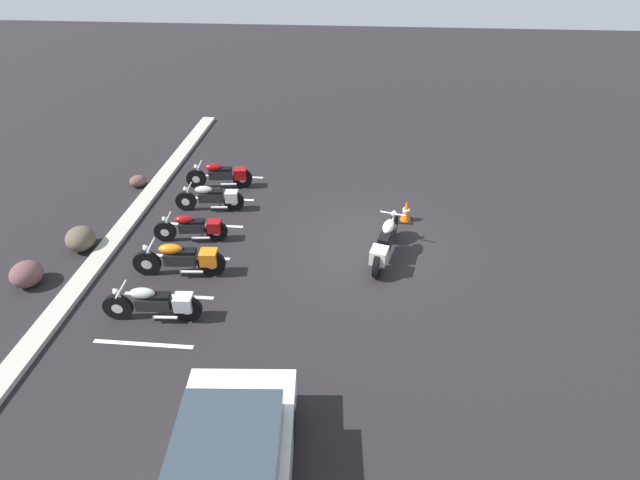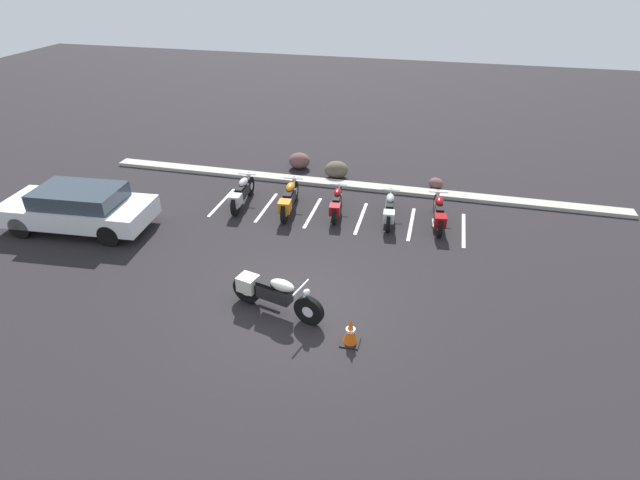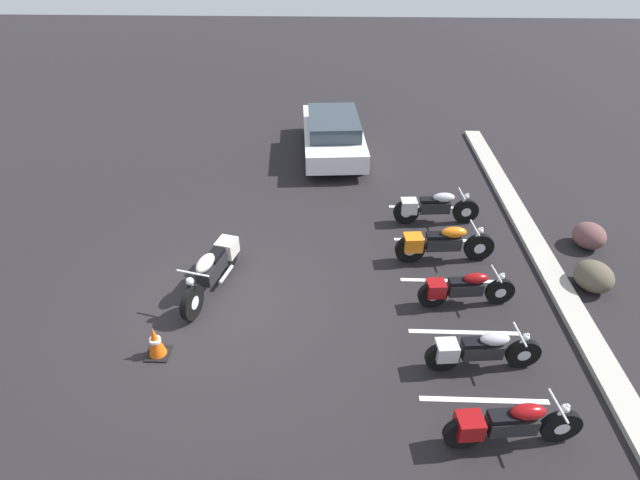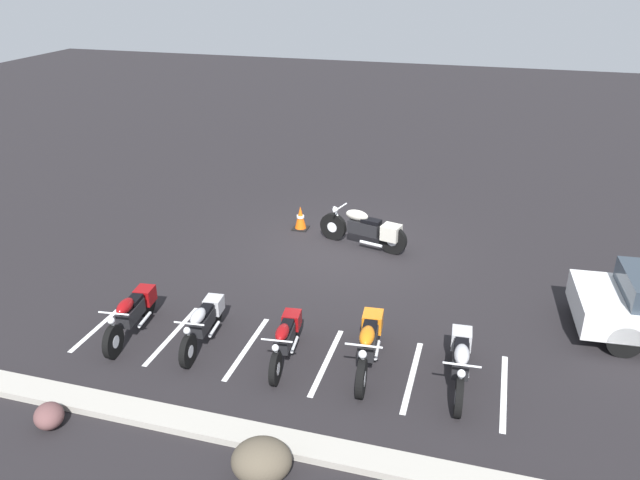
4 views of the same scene
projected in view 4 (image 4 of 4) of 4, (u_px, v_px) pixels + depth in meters
ground at (345, 249)px, 15.57m from camera, size 60.00×60.00×0.00m
motorcycle_cream_featured at (367, 229)px, 15.45m from camera, size 2.33×0.92×0.93m
parked_bike_0 at (461, 360)px, 10.53m from camera, size 0.60×2.13×0.84m
parked_bike_1 at (369, 342)px, 10.98m from camera, size 0.62×2.22×0.87m
parked_bike_2 at (286, 337)px, 11.21m from camera, size 0.57×1.95×0.77m
parked_bike_3 at (204, 322)px, 11.67m from camera, size 0.57×2.00×0.79m
parked_bike_4 at (133, 312)px, 11.96m from camera, size 0.62×2.08×0.82m
concrete_curb at (235, 432)px, 9.48m from camera, size 18.00×0.50×0.12m
landscape_rock_1 at (262, 461)px, 8.61m from camera, size 1.03×0.96×0.61m
landscape_rock_2 at (49, 416)px, 9.63m from camera, size 0.69×0.69×0.37m
traffic_cone at (300, 218)px, 16.58m from camera, size 0.40×0.40×0.64m
stall_line_0 at (504, 392)px, 10.45m from camera, size 0.10×2.10×0.00m
stall_line_1 at (412, 376)px, 10.84m from camera, size 0.10×2.10×0.00m
stall_line_2 at (327, 361)px, 11.23m from camera, size 0.10×2.10×0.00m
stall_line_3 at (247, 348)px, 11.62m from camera, size 0.10×2.10×0.00m
stall_line_4 at (172, 335)px, 12.01m from camera, size 0.10×2.10×0.00m
stall_line_5 at (103, 323)px, 12.40m from camera, size 0.10×2.10×0.00m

